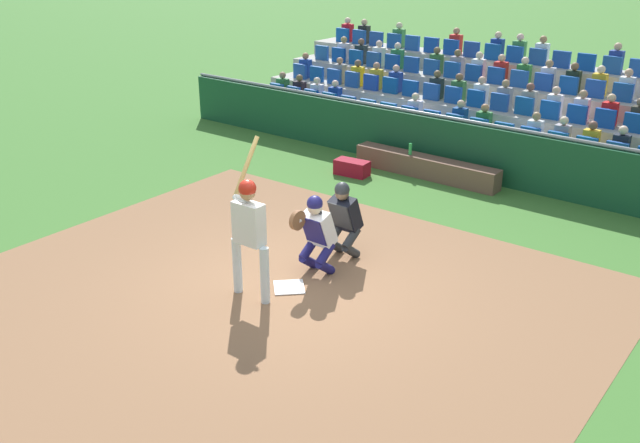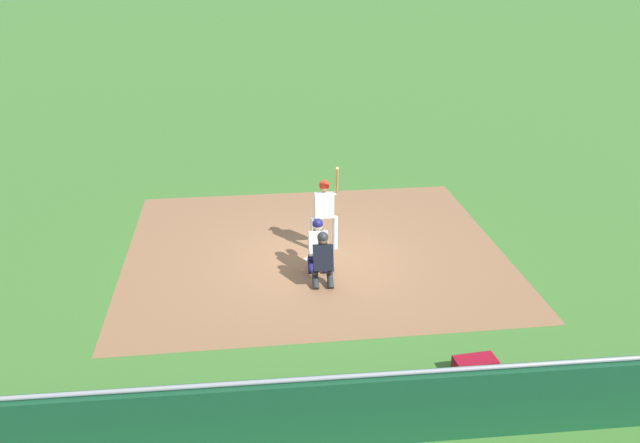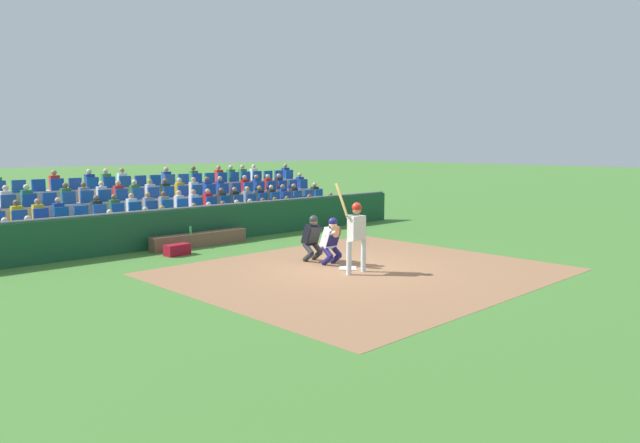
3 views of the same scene
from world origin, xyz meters
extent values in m
plane|color=#41762F|center=(0.00, 0.00, 0.00)|extent=(160.00, 160.00, 0.00)
cube|color=#916545|center=(0.00, 0.50, 0.00)|extent=(9.15, 8.11, 0.01)
cube|color=white|center=(0.00, 0.00, 0.02)|extent=(0.62, 0.62, 0.02)
cylinder|color=silver|center=(-0.02, 0.53, 0.42)|extent=(0.13, 0.13, 0.85)
cylinder|color=silver|center=(0.51, 0.53, 0.42)|extent=(0.13, 0.13, 0.85)
cube|color=silver|center=(0.25, 0.53, 1.15)|extent=(0.46, 0.23, 0.60)
sphere|color=tan|center=(0.25, 0.53, 1.60)|extent=(0.22, 0.22, 0.22)
sphere|color=red|center=(0.25, 0.53, 1.66)|extent=(0.25, 0.25, 0.25)
cylinder|color=silver|center=(0.30, 0.51, 1.43)|extent=(0.49, 0.13, 0.14)
cylinder|color=silver|center=(0.48, 0.51, 1.43)|extent=(0.18, 0.15, 0.13)
cylinder|color=tan|center=(0.51, 0.27, 1.84)|extent=(0.12, 0.50, 0.80)
sphere|color=black|center=(0.54, 0.48, 1.46)|extent=(0.06, 0.06, 0.06)
cylinder|color=navy|center=(-0.18, -0.63, 0.15)|extent=(0.14, 0.39, 0.34)
cylinder|color=navy|center=(-0.18, -0.63, 0.37)|extent=(0.14, 0.38, 0.33)
cylinder|color=navy|center=(0.14, -0.63, 0.15)|extent=(0.14, 0.39, 0.34)
cylinder|color=navy|center=(0.14, -0.63, 0.37)|extent=(0.14, 0.38, 0.33)
cube|color=white|center=(-0.02, -0.68, 0.74)|extent=(0.42, 0.43, 0.60)
cube|color=navy|center=(-0.02, -0.56, 0.74)|extent=(0.38, 0.22, 0.45)
sphere|color=beige|center=(-0.02, -0.58, 1.10)|extent=(0.22, 0.22, 0.22)
cube|color=black|center=(-0.02, -0.58, 1.10)|extent=(0.20, 0.11, 0.20)
sphere|color=navy|center=(-0.02, -0.58, 1.16)|extent=(0.24, 0.24, 0.24)
cylinder|color=brown|center=(0.10, -0.33, 0.95)|extent=(0.07, 0.30, 0.30)
cylinder|color=white|center=(0.13, -0.51, 0.88)|extent=(0.15, 0.40, 0.22)
cylinder|color=#292B2F|center=(-0.14, -1.34, 0.15)|extent=(0.15, 0.39, 0.34)
cylinder|color=#292B2F|center=(-0.14, -1.34, 0.37)|extent=(0.15, 0.38, 0.33)
cylinder|color=#292B2F|center=(0.18, -1.35, 0.15)|extent=(0.15, 0.39, 0.34)
cylinder|color=#292B2F|center=(0.18, -1.35, 0.37)|extent=(0.15, 0.38, 0.33)
cube|color=black|center=(0.01, -1.40, 0.74)|extent=(0.43, 0.43, 0.60)
cube|color=#292B2F|center=(0.02, -1.27, 0.74)|extent=(0.38, 0.22, 0.45)
sphere|color=brown|center=(0.02, -1.30, 1.10)|extent=(0.22, 0.22, 0.22)
cube|color=black|center=(0.02, -1.30, 1.10)|extent=(0.20, 0.11, 0.20)
sphere|color=#292B2F|center=(0.02, -1.30, 1.16)|extent=(0.24, 0.24, 0.24)
cube|color=#164A2C|center=(0.00, -6.13, 0.58)|extent=(16.76, 0.24, 1.16)
cylinder|color=gray|center=(0.00, -6.13, 1.20)|extent=(16.76, 0.07, 0.07)
cube|color=brown|center=(1.00, -5.58, 0.22)|extent=(3.29, 0.40, 0.44)
cylinder|color=green|center=(1.35, -5.51, 0.56)|extent=(0.07, 0.07, 0.24)
cube|color=maroon|center=(2.28, -4.71, 0.16)|extent=(0.76, 0.43, 0.32)
camera|label=1|loc=(-6.06, 6.93, 4.92)|focal=39.71mm
camera|label=2|loc=(-1.32, -13.62, 6.85)|focal=36.36mm
camera|label=3|loc=(10.77, 10.49, 3.18)|focal=33.16mm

